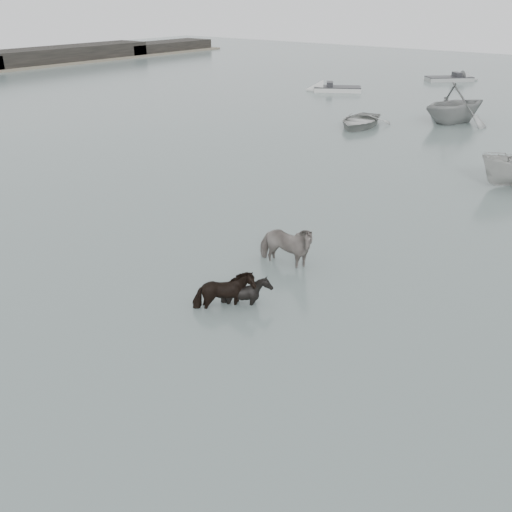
# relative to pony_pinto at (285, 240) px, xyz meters

# --- Properties ---
(ground) EXTENTS (140.00, 140.00, 0.00)m
(ground) POSITION_rel_pony_pinto_xyz_m (-0.43, -1.69, -0.80)
(ground) COLOR #52625D
(ground) RESTS_ON ground
(pony_pinto) EXTENTS (1.99, 1.08, 1.61)m
(pony_pinto) POSITION_rel_pony_pinto_xyz_m (0.00, 0.00, 0.00)
(pony_pinto) COLOR black
(pony_pinto) RESTS_ON ground
(pony_dark) EXTENTS (1.36, 1.51, 1.31)m
(pony_dark) POSITION_rel_pony_pinto_xyz_m (0.22, -2.95, -0.15)
(pony_dark) COLOR black
(pony_dark) RESTS_ON ground
(pony_black) EXTENTS (1.21, 1.11, 1.17)m
(pony_black) POSITION_rel_pony_pinto_xyz_m (0.51, -2.43, -0.22)
(pony_black) COLOR black
(pony_black) RESTS_ON ground
(rowboat_lead) EXTENTS (3.70, 4.69, 0.88)m
(rowboat_lead) POSITION_rel_pony_pinto_xyz_m (-7.51, 18.31, -0.36)
(rowboat_lead) COLOR #A3A39F
(rowboat_lead) RESTS_ON ground
(rowboat_trail) EXTENTS (5.66, 6.03, 2.54)m
(rowboat_trail) POSITION_rel_pony_pinto_xyz_m (-3.47, 22.77, 0.47)
(rowboat_trail) COLOR gray
(rowboat_trail) RESTS_ON ground
(skiff_outer) EXTENTS (5.22, 4.05, 0.75)m
(skiff_outer) POSITION_rel_pony_pinto_xyz_m (-15.29, 28.89, -0.43)
(skiff_outer) COLOR beige
(skiff_outer) RESTS_ON ground
(skiff_far) EXTENTS (5.11, 5.05, 0.75)m
(skiff_far) POSITION_rel_pony_pinto_xyz_m (-10.38, 40.21, -0.43)
(skiff_far) COLOR #989B98
(skiff_far) RESTS_ON ground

